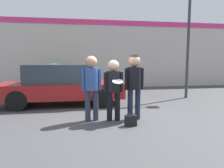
# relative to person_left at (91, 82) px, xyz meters

# --- Properties ---
(ground_plane) EXTENTS (56.00, 56.00, 0.00)m
(ground_plane) POSITION_rel_person_left_xyz_m (0.65, 0.17, -1.08)
(ground_plane) COLOR #3F3F42
(storefront_building) EXTENTS (24.00, 0.22, 4.12)m
(storefront_building) POSITION_rel_person_left_xyz_m (0.65, 6.95, 1.01)
(storefront_building) COLOR beige
(storefront_building) RESTS_ON ground
(person_left) EXTENTS (0.53, 0.36, 1.78)m
(person_left) POSITION_rel_person_left_xyz_m (0.00, 0.00, 0.00)
(person_left) COLOR #2D3347
(person_left) RESTS_ON ground
(person_middle_with_frisbee) EXTENTS (0.54, 0.59, 1.67)m
(person_middle_with_frisbee) POSITION_rel_person_left_xyz_m (0.59, -0.10, -0.08)
(person_middle_with_frisbee) COLOR black
(person_middle_with_frisbee) RESTS_ON ground
(person_right) EXTENTS (0.54, 0.37, 1.81)m
(person_right) POSITION_rel_person_left_xyz_m (1.18, -0.06, 0.04)
(person_right) COLOR #1E2338
(person_right) RESTS_ON ground
(parked_car_near) EXTENTS (4.51, 1.83, 1.51)m
(parked_car_near) POSITION_rel_person_left_xyz_m (-1.01, 2.28, -0.32)
(parked_car_near) COLOR maroon
(parked_car_near) RESTS_ON ground
(street_lamp) EXTENTS (1.41, 0.35, 5.17)m
(street_lamp) POSITION_rel_person_left_xyz_m (4.68, 2.83, 2.16)
(street_lamp) COLOR #38383D
(street_lamp) RESTS_ON ground
(shrub) EXTENTS (1.53, 1.53, 1.53)m
(shrub) POSITION_rel_person_left_xyz_m (-1.73, 6.00, -0.31)
(shrub) COLOR #2D6B33
(shrub) RESTS_ON ground
(handbag) EXTENTS (0.30, 0.23, 0.31)m
(handbag) POSITION_rel_person_left_xyz_m (0.95, -0.63, -0.93)
(handbag) COLOR black
(handbag) RESTS_ON ground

